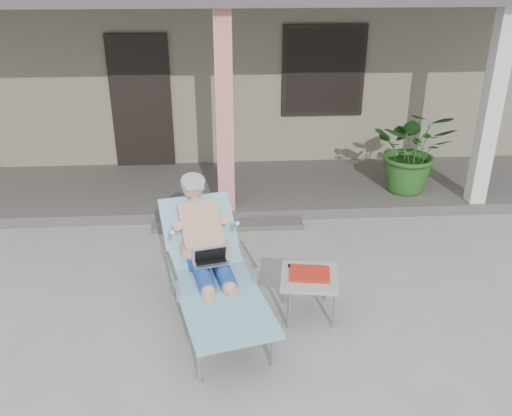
{
  "coord_description": "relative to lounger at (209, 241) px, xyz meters",
  "views": [
    {
      "loc": [
        -0.05,
        -4.63,
        3.27
      ],
      "look_at": [
        0.3,
        0.6,
        0.85
      ],
      "focal_mm": 38.0,
      "sensor_mm": 36.0,
      "label": 1
    }
  ],
  "objects": [
    {
      "name": "ground",
      "position": [
        0.2,
        0.02,
        -0.8
      ],
      "size": [
        60.0,
        60.0,
        0.0
      ],
      "primitive_type": "plane",
      "color": "#9E9E99",
      "rests_on": "ground"
    },
    {
      "name": "house",
      "position": [
        0.2,
        6.51,
        0.87
      ],
      "size": [
        10.4,
        5.4,
        3.3
      ],
      "color": "gray",
      "rests_on": "ground"
    },
    {
      "name": "porch_deck",
      "position": [
        0.2,
        3.02,
        -0.73
      ],
      "size": [
        10.0,
        2.0,
        0.15
      ],
      "primitive_type": "cube",
      "color": "#605B56",
      "rests_on": "ground"
    },
    {
      "name": "porch_step",
      "position": [
        0.2,
        1.87,
        -0.76
      ],
      "size": [
        2.0,
        0.3,
        0.07
      ],
      "primitive_type": "cube",
      "color": "#605B56",
      "rests_on": "ground"
    },
    {
      "name": "lounger",
      "position": [
        0.0,
        0.0,
        0.0
      ],
      "size": [
        1.18,
        2.07,
        1.3
      ],
      "rotation": [
        0.0,
        0.0,
        0.23
      ],
      "color": "#B7B7BC",
      "rests_on": "ground"
    },
    {
      "name": "side_table",
      "position": [
        0.97,
        -0.14,
        -0.38
      ],
      "size": [
        0.63,
        0.63,
        0.49
      ],
      "rotation": [
        0.0,
        0.0,
        -0.16
      ],
      "color": "#A6A6A1",
      "rests_on": "ground"
    },
    {
      "name": "potted_palm",
      "position": [
        2.9,
        2.63,
        -0.03
      ],
      "size": [
        1.38,
        1.29,
        1.25
      ],
      "primitive_type": "imported",
      "rotation": [
        0.0,
        0.0,
        -0.34
      ],
      "color": "#26591E",
      "rests_on": "porch_deck"
    }
  ]
}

